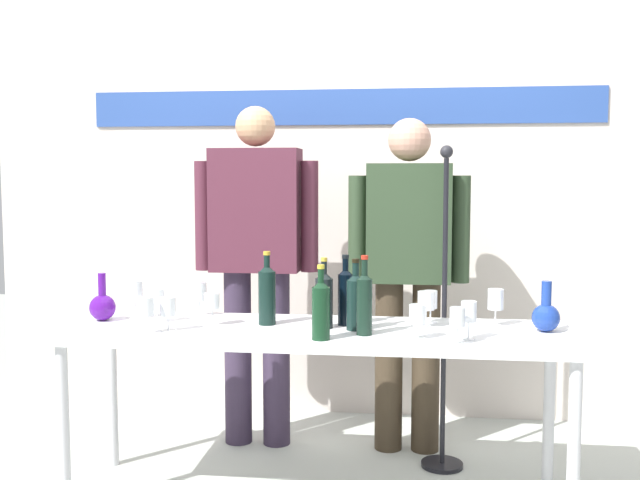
{
  "coord_description": "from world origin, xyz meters",
  "views": [
    {
      "loc": [
        0.39,
        -3.02,
        1.39
      ],
      "look_at": [
        0.0,
        0.15,
        1.11
      ],
      "focal_mm": 40.96,
      "sensor_mm": 36.0,
      "label": 1
    }
  ],
  "objects_px": {
    "wine_glass_right_0": "(469,312)",
    "wine_bottle_4": "(321,308)",
    "wine_bottle_5": "(345,295)",
    "wine_glass_left_3": "(168,307)",
    "decanter_blue_left": "(103,306)",
    "wine_glass_left_5": "(157,298)",
    "wine_bottle_1": "(364,302)",
    "wine_glass_left_2": "(199,292)",
    "wine_glass_left_0": "(146,307)",
    "wine_bottle_2": "(324,298)",
    "decanter_blue_right": "(546,315)",
    "wine_bottle_0": "(267,293)",
    "presenter_left": "(256,251)",
    "wine_glass_right_3": "(418,315)",
    "wine_glass_right_5": "(426,301)",
    "microphone_stand": "(443,362)",
    "wine_glass_right_4": "(458,318)",
    "wine_bottle_3": "(355,300)",
    "wine_glass_right_2": "(496,300)",
    "display_table": "(316,343)",
    "presenter_right": "(408,263)",
    "wine_glass_left_1": "(212,302)",
    "wine_glass_left_4": "(135,291)"
  },
  "relations": [
    {
      "from": "decanter_blue_left",
      "to": "wine_glass_right_0",
      "type": "relative_size",
      "value": 1.41
    },
    {
      "from": "wine_glass_left_3",
      "to": "wine_glass_right_2",
      "type": "xyz_separation_m",
      "value": [
        1.37,
        0.27,
        0.01
      ]
    },
    {
      "from": "presenter_right",
      "to": "decanter_blue_right",
      "type": "bearing_deg",
      "value": -45.16
    },
    {
      "from": "wine_glass_right_5",
      "to": "microphone_stand",
      "type": "xyz_separation_m",
      "value": [
        0.09,
        0.34,
        -0.34
      ]
    },
    {
      "from": "display_table",
      "to": "decanter_blue_left",
      "type": "height_order",
      "value": "decanter_blue_left"
    },
    {
      "from": "wine_glass_right_4",
      "to": "wine_glass_left_2",
      "type": "bearing_deg",
      "value": 159.13
    },
    {
      "from": "wine_glass_right_2",
      "to": "wine_glass_right_3",
      "type": "xyz_separation_m",
      "value": [
        -0.34,
        -0.3,
        -0.02
      ]
    },
    {
      "from": "wine_bottle_2",
      "to": "wine_glass_right_2",
      "type": "distance_m",
      "value": 0.74
    },
    {
      "from": "wine_bottle_5",
      "to": "wine_glass_left_3",
      "type": "xyz_separation_m",
      "value": [
        -0.72,
        -0.21,
        -0.03
      ]
    },
    {
      "from": "display_table",
      "to": "decanter_blue_left",
      "type": "xyz_separation_m",
      "value": [
        -0.97,
        0.05,
        0.13
      ]
    },
    {
      "from": "decanter_blue_left",
      "to": "wine_glass_left_5",
      "type": "bearing_deg",
      "value": -0.86
    },
    {
      "from": "presenter_left",
      "to": "wine_glass_left_3",
      "type": "xyz_separation_m",
      "value": [
        -0.22,
        -0.75,
        -0.16
      ]
    },
    {
      "from": "wine_glass_right_0",
      "to": "wine_bottle_4",
      "type": "bearing_deg",
      "value": -172.6
    },
    {
      "from": "wine_glass_left_0",
      "to": "wine_glass_left_2",
      "type": "height_order",
      "value": "wine_glass_left_2"
    },
    {
      "from": "presenter_right",
      "to": "wine_glass_left_5",
      "type": "bearing_deg",
      "value": -152.33
    },
    {
      "from": "decanter_blue_left",
      "to": "presenter_right",
      "type": "height_order",
      "value": "presenter_right"
    },
    {
      "from": "wine_bottle_2",
      "to": "wine_glass_right_5",
      "type": "height_order",
      "value": "wine_bottle_2"
    },
    {
      "from": "wine_bottle_3",
      "to": "wine_glass_left_3",
      "type": "relative_size",
      "value": 2.12
    },
    {
      "from": "wine_glass_left_5",
      "to": "wine_glass_right_4",
      "type": "height_order",
      "value": "wine_glass_left_5"
    },
    {
      "from": "wine_bottle_0",
      "to": "wine_glass_left_2",
      "type": "distance_m",
      "value": 0.39
    },
    {
      "from": "microphone_stand",
      "to": "wine_glass_right_5",
      "type": "bearing_deg",
      "value": -105.61
    },
    {
      "from": "decanter_blue_right",
      "to": "wine_bottle_0",
      "type": "height_order",
      "value": "wine_bottle_0"
    },
    {
      "from": "presenter_left",
      "to": "wine_glass_right_0",
      "type": "bearing_deg",
      "value": -36.82
    },
    {
      "from": "decanter_blue_left",
      "to": "wine_glass_left_0",
      "type": "xyz_separation_m",
      "value": [
        0.29,
        -0.24,
        0.04
      ]
    },
    {
      "from": "wine_bottle_2",
      "to": "wine_glass_right_0",
      "type": "bearing_deg",
      "value": -13.84
    },
    {
      "from": "wine_glass_left_5",
      "to": "wine_bottle_1",
      "type": "bearing_deg",
      "value": -9.19
    },
    {
      "from": "wine_bottle_5",
      "to": "wine_glass_right_3",
      "type": "relative_size",
      "value": 2.24
    },
    {
      "from": "wine_bottle_2",
      "to": "wine_glass_right_4",
      "type": "xyz_separation_m",
      "value": [
        0.54,
        -0.23,
        -0.03
      ]
    },
    {
      "from": "wine_glass_left_0",
      "to": "wine_glass_left_1",
      "type": "height_order",
      "value": "wine_glass_left_0"
    },
    {
      "from": "wine_glass_left_5",
      "to": "wine_glass_left_2",
      "type": "bearing_deg",
      "value": 50.92
    },
    {
      "from": "wine_glass_left_2",
      "to": "wine_glass_right_2",
      "type": "bearing_deg",
      "value": -3.07
    },
    {
      "from": "wine_glass_left_5",
      "to": "presenter_right",
      "type": "bearing_deg",
      "value": 27.67
    },
    {
      "from": "display_table",
      "to": "wine_glass_right_5",
      "type": "height_order",
      "value": "wine_glass_right_5"
    },
    {
      "from": "presenter_left",
      "to": "wine_glass_right_4",
      "type": "distance_m",
      "value": 1.29
    },
    {
      "from": "display_table",
      "to": "presenter_right",
      "type": "relative_size",
      "value": 1.29
    },
    {
      "from": "presenter_left",
      "to": "wine_bottle_3",
      "type": "xyz_separation_m",
      "value": [
        0.56,
        -0.63,
        -0.13
      ]
    },
    {
      "from": "wine_glass_right_4",
      "to": "wine_glass_left_0",
      "type": "bearing_deg",
      "value": 178.6
    },
    {
      "from": "display_table",
      "to": "wine_bottle_1",
      "type": "bearing_deg",
      "value": -25.98
    },
    {
      "from": "wine_bottle_3",
      "to": "wine_glass_right_5",
      "type": "distance_m",
      "value": 0.31
    },
    {
      "from": "decanter_blue_left",
      "to": "wine_glass_left_5",
      "type": "relative_size",
      "value": 1.45
    },
    {
      "from": "presenter_left",
      "to": "wine_glass_right_3",
      "type": "bearing_deg",
      "value": -43.52
    },
    {
      "from": "wine_bottle_5",
      "to": "wine_glass_left_3",
      "type": "height_order",
      "value": "wine_bottle_5"
    },
    {
      "from": "wine_glass_left_3",
      "to": "wine_glass_right_4",
      "type": "height_order",
      "value": "same"
    },
    {
      "from": "wine_bottle_1",
      "to": "wine_glass_left_2",
      "type": "height_order",
      "value": "wine_bottle_1"
    },
    {
      "from": "wine_glass_left_1",
      "to": "microphone_stand",
      "type": "height_order",
      "value": "microphone_stand"
    },
    {
      "from": "wine_bottle_4",
      "to": "wine_glass_left_0",
      "type": "bearing_deg",
      "value": 178.17
    },
    {
      "from": "wine_bottle_5",
      "to": "wine_glass_right_5",
      "type": "distance_m",
      "value": 0.35
    },
    {
      "from": "wine_glass_right_3",
      "to": "wine_bottle_3",
      "type": "bearing_deg",
      "value": 151.67
    },
    {
      "from": "wine_glass_left_1",
      "to": "wine_glass_left_4",
      "type": "bearing_deg",
      "value": 164.18
    },
    {
      "from": "wine_bottle_2",
      "to": "wine_bottle_3",
      "type": "height_order",
      "value": "wine_bottle_2"
    }
  ]
}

